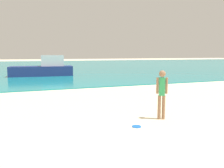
% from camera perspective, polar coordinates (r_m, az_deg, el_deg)
% --- Properties ---
extents(water, '(160.00, 60.00, 0.06)m').
position_cam_1_polar(water, '(44.02, -17.21, 4.45)').
color(water, teal).
rests_on(water, ground).
extents(person_standing, '(0.35, 0.22, 1.65)m').
position_cam_1_polar(person_standing, '(7.66, 12.51, -1.93)').
color(person_standing, '#936B4C').
rests_on(person_standing, ground).
extents(frisbee, '(0.27, 0.27, 0.03)m').
position_cam_1_polar(frisbee, '(6.93, 6.24, -10.65)').
color(frisbee, blue).
rests_on(frisbee, ground).
extents(boat_near, '(6.06, 2.40, 2.01)m').
position_cam_1_polar(boat_near, '(23.13, -16.84, 3.74)').
color(boat_near, navy).
rests_on(boat_near, water).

